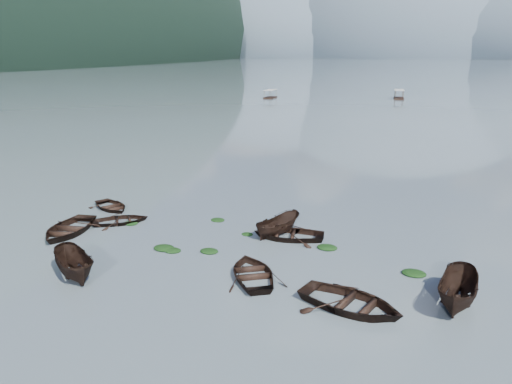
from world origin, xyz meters
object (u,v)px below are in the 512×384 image
(rowboat_3, at_px, (253,277))
(pontoon_centre, at_px, (399,99))
(rowboat_0, at_px, (69,233))
(pontoon_left, at_px, (270,98))

(rowboat_3, xyz_separation_m, pontoon_centre, (-1.56, 106.09, 0.00))
(rowboat_0, height_order, pontoon_centre, pontoon_centre)
(rowboat_3, relative_size, pontoon_left, 0.85)
(pontoon_left, bearing_deg, pontoon_centre, 14.80)
(rowboat_0, relative_size, pontoon_left, 0.96)
(pontoon_left, xyz_separation_m, pontoon_centre, (30.35, 9.19, 0.00))
(pontoon_left, bearing_deg, rowboat_0, -81.30)
(rowboat_0, xyz_separation_m, pontoon_centre, (12.35, 104.08, 0.00))
(rowboat_0, bearing_deg, rowboat_3, -17.45)
(rowboat_0, bearing_deg, pontoon_left, 91.53)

